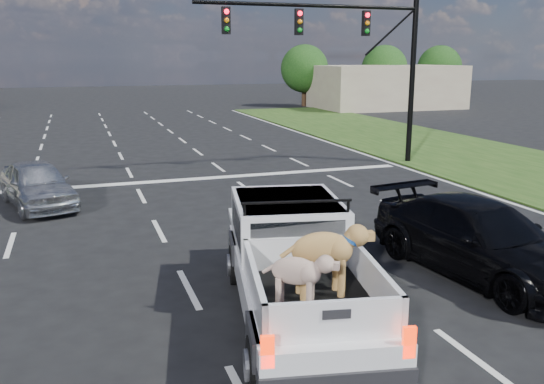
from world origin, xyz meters
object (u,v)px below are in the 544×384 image
Objects in this scene: traffic_signal at (361,47)px; black_coupe at (480,239)px; pickup_truck at (297,264)px; silver_sedan at (37,184)px.

traffic_signal reaches higher than black_coupe.
traffic_signal is at bearing 70.05° from pickup_truck.
traffic_signal is 1.77× the size of black_coupe.
black_coupe is at bearing -105.32° from traffic_signal.
black_coupe is at bearing 19.75° from pickup_truck.
silver_sedan is 0.78× the size of black_coupe.
traffic_signal is 12.95m from silver_sedan.
traffic_signal reaches higher than silver_sedan.
pickup_truck is 4.29m from black_coupe.
pickup_truck is at bearing -179.64° from black_coupe.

